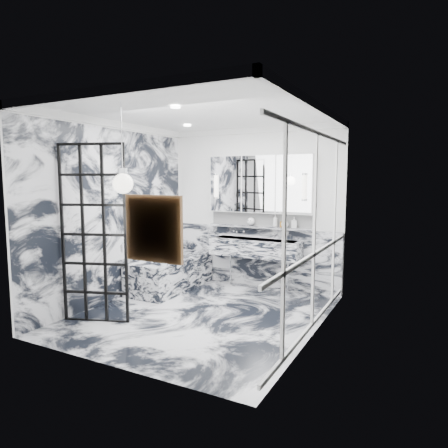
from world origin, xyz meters
The scene contains 25 objects.
floor centered at (0.00, 0.00, 0.00)m, with size 3.60×3.60×0.00m, color silver.
ceiling centered at (0.00, 0.00, 2.80)m, with size 3.60×3.60×0.00m, color white.
wall_back centered at (0.00, 1.80, 1.40)m, with size 3.60×3.60×0.00m, color white.
wall_front centered at (0.00, -1.80, 1.40)m, with size 3.60×3.60×0.00m, color white.
wall_left centered at (-1.60, 0.00, 1.40)m, with size 3.60×3.60×0.00m, color white.
wall_right centered at (1.60, 0.00, 1.40)m, with size 3.60×3.60×0.00m, color white.
marble_clad_back centered at (0.00, 1.78, 0.53)m, with size 3.18×0.05×1.05m, color silver.
marble_clad_left centered at (-1.59, 0.00, 1.34)m, with size 0.02×3.56×2.68m, color silver.
panel_molding centered at (1.58, 0.00, 1.30)m, with size 0.03×3.40×2.30m, color white.
soap_bottle_a centered at (0.45, 1.71, 1.20)m, with size 0.08×0.08×0.22m, color #8C5919.
soap_bottle_b centered at (0.78, 1.71, 1.18)m, with size 0.08×0.09×0.19m, color #4C4C51.
soap_bottle_c centered at (0.62, 1.71, 1.17)m, with size 0.13×0.13×0.16m, color silver.
face_pot centered at (0.00, 1.71, 1.17)m, with size 0.14×0.14×0.14m, color white.
amber_bottle centered at (0.56, 1.71, 1.14)m, with size 0.04×0.04×0.10m, color #8C5919.
flower_vase centered at (-0.88, 0.30, 0.61)m, with size 0.08×0.08×0.12m, color silver.
crittall_door centered at (-1.13, -0.90, 1.18)m, with size 0.88×0.04×2.36m, color black, non-canonical shape.
artwork centered at (0.53, -1.76, 1.45)m, with size 0.53×0.05×0.53m, color gold.
pendant_light centered at (-0.24, -1.30, 1.86)m, with size 0.22×0.22×0.22m, color white.
trough_sink centered at (0.15, 1.55, 0.73)m, with size 1.60×0.45×0.30m, color silver.
ledge centered at (0.15, 1.72, 1.07)m, with size 1.90×0.14×0.04m, color silver.
subway_tile centered at (0.15, 1.78, 1.21)m, with size 1.90×0.03×0.23m, color white.
mirror_cabinet centered at (0.15, 1.73, 1.82)m, with size 1.90×0.16×1.00m, color white.
sconce_left centered at (-0.67, 1.63, 1.78)m, with size 0.07×0.07×0.40m, color white.
sconce_right centered at (0.97, 1.63, 1.78)m, with size 0.07×0.07×0.40m, color white.
bathtub centered at (-1.18, 0.90, 0.28)m, with size 0.75×1.65×0.55m, color silver.
Camera 1 is at (2.83, -4.72, 1.92)m, focal length 32.00 mm.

